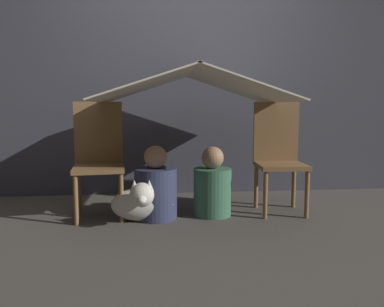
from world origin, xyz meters
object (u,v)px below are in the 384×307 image
object	(u,v)px
person_front	(156,189)
person_second	(212,187)
chair_right	(279,154)
dog	(143,202)
chair_left	(99,156)

from	to	relation	value
person_front	person_second	distance (m)	0.47
chair_right	person_second	xyz separation A→B (m)	(-0.59, -0.10, -0.26)
person_second	dog	size ratio (longest dim) A/B	1.15
chair_right	person_front	xyz separation A→B (m)	(-1.06, -0.14, -0.26)
chair_left	person_second	xyz separation A→B (m)	(0.93, -0.10, -0.26)
chair_right	dog	bearing A→B (deg)	-165.11
chair_right	dog	distance (m)	1.23
chair_left	person_second	distance (m)	0.98
chair_right	person_front	distance (m)	1.10
chair_left	chair_right	bearing A→B (deg)	-6.59
person_second	chair_left	bearing A→B (deg)	174.14
person_front	chair_left	bearing A→B (deg)	163.54
chair_left	dog	bearing A→B (deg)	-40.66
person_second	chair_right	bearing A→B (deg)	9.26
dog	chair_left	bearing A→B (deg)	145.95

